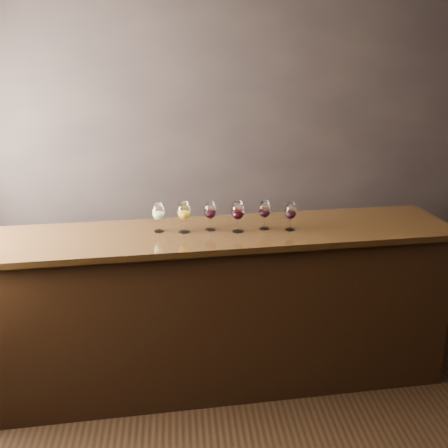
{
  "coord_description": "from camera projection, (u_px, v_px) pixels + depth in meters",
  "views": [
    {
      "loc": [
        -0.67,
        -2.72,
        2.5
      ],
      "look_at": [
        -0.34,
        1.38,
        1.22
      ],
      "focal_mm": 50.0,
      "sensor_mm": 36.0,
      "label": 1
    }
  ],
  "objects": [
    {
      "name": "room_shell",
      "position": [
        268.0,
        184.0,
        2.94
      ],
      "size": [
        5.02,
        4.52,
        2.81
      ],
      "color": "black",
      "rests_on": "ground"
    },
    {
      "name": "bar_counter",
      "position": [
        218.0,
        311.0,
        4.5
      ],
      "size": [
        3.28,
        1.03,
        1.13
      ],
      "primitive_type": "cube",
      "rotation": [
        0.0,
        0.0,
        0.1
      ],
      "color": "black",
      "rests_on": "ground"
    },
    {
      "name": "bar_top",
      "position": [
        217.0,
        234.0,
        4.32
      ],
      "size": [
        3.4,
        1.11,
        0.04
      ],
      "primitive_type": "cube",
      "rotation": [
        0.0,
        0.0,
        0.1
      ],
      "color": "black",
      "rests_on": "bar_counter"
    },
    {
      "name": "back_bar_shelf",
      "position": [
        284.0,
        285.0,
        5.19
      ],
      "size": [
        2.61,
        0.4,
        0.94
      ],
      "primitive_type": "cube",
      "color": "black",
      "rests_on": "ground"
    },
    {
      "name": "glass_white",
      "position": [
        158.0,
        213.0,
        4.27
      ],
      "size": [
        0.09,
        0.09,
        0.2
      ],
      "color": "white",
      "rests_on": "bar_top"
    },
    {
      "name": "glass_amber",
      "position": [
        184.0,
        212.0,
        4.25
      ],
      "size": [
        0.09,
        0.09,
        0.21
      ],
      "color": "white",
      "rests_on": "bar_top"
    },
    {
      "name": "glass_red_a",
      "position": [
        210.0,
        211.0,
        4.31
      ],
      "size": [
        0.08,
        0.08,
        0.2
      ],
      "color": "white",
      "rests_on": "bar_top"
    },
    {
      "name": "glass_red_b",
      "position": [
        238.0,
        212.0,
        4.27
      ],
      "size": [
        0.09,
        0.09,
        0.21
      ],
      "color": "white",
      "rests_on": "bar_top"
    },
    {
      "name": "glass_red_c",
      "position": [
        265.0,
        210.0,
        4.33
      ],
      "size": [
        0.08,
        0.08,
        0.2
      ],
      "color": "white",
      "rests_on": "bar_top"
    },
    {
      "name": "glass_red_d",
      "position": [
        291.0,
        212.0,
        4.31
      ],
      "size": [
        0.08,
        0.08,
        0.19
      ],
      "color": "white",
      "rests_on": "bar_top"
    }
  ]
}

